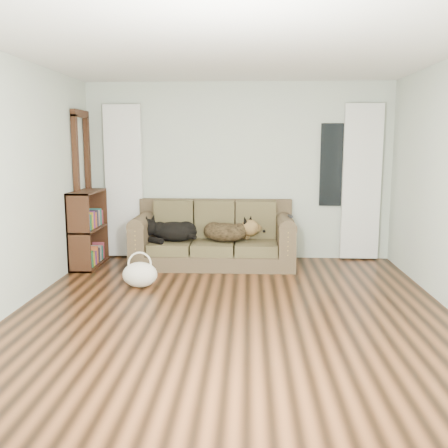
{
  "coord_description": "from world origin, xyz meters",
  "views": [
    {
      "loc": [
        0.16,
        -4.93,
        1.71
      ],
      "look_at": [
        -0.17,
        1.6,
        0.65
      ],
      "focal_mm": 40.0,
      "sensor_mm": 36.0,
      "label": 1
    }
  ],
  "objects_px": {
    "dog_shepherd": "(228,231)",
    "bookshelf": "(88,231)",
    "tote_bag": "(140,274)",
    "sofa": "(214,234)",
    "dog_black_lab": "(171,232)"
  },
  "relations": [
    {
      "from": "sofa",
      "to": "tote_bag",
      "type": "relative_size",
      "value": 5.35
    },
    {
      "from": "tote_bag",
      "to": "dog_shepherd",
      "type": "bearing_deg",
      "value": 48.33
    },
    {
      "from": "sofa",
      "to": "bookshelf",
      "type": "distance_m",
      "value": 1.76
    },
    {
      "from": "dog_shepherd",
      "to": "bookshelf",
      "type": "height_order",
      "value": "bookshelf"
    },
    {
      "from": "tote_bag",
      "to": "bookshelf",
      "type": "distance_m",
      "value": 1.44
    },
    {
      "from": "dog_black_lab",
      "to": "sofa",
      "type": "bearing_deg",
      "value": 14.39
    },
    {
      "from": "sofa",
      "to": "dog_shepherd",
      "type": "height_order",
      "value": "sofa"
    },
    {
      "from": "dog_black_lab",
      "to": "bookshelf",
      "type": "xyz_separation_m",
      "value": [
        -1.16,
        -0.09,
        0.02
      ]
    },
    {
      "from": "dog_shepherd",
      "to": "tote_bag",
      "type": "distance_m",
      "value": 1.55
    },
    {
      "from": "dog_black_lab",
      "to": "bookshelf",
      "type": "distance_m",
      "value": 1.17
    },
    {
      "from": "sofa",
      "to": "bookshelf",
      "type": "relative_size",
      "value": 2.12
    },
    {
      "from": "sofa",
      "to": "tote_bag",
      "type": "bearing_deg",
      "value": -125.07
    },
    {
      "from": "dog_shepherd",
      "to": "bookshelf",
      "type": "distance_m",
      "value": 1.96
    },
    {
      "from": "tote_bag",
      "to": "bookshelf",
      "type": "bearing_deg",
      "value": 132.66
    },
    {
      "from": "dog_shepherd",
      "to": "tote_bag",
      "type": "xyz_separation_m",
      "value": [
        -1.01,
        -1.13,
        -0.33
      ]
    }
  ]
}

